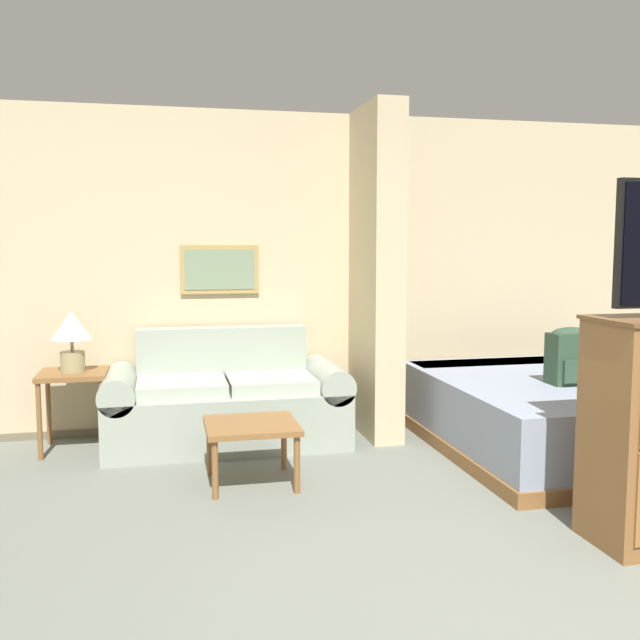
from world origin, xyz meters
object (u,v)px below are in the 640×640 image
object	(u,v)px
bed	(561,413)
couch	(226,402)
table_lamp	(72,333)
backpack	(570,355)
coffee_table	(251,431)

from	to	relation	value
bed	couch	bearing A→B (deg)	164.27
table_lamp	couch	bearing A→B (deg)	-2.91
backpack	couch	bearing A→B (deg)	159.43
couch	backpack	xyz separation A→B (m)	(2.37, -0.89, 0.42)
couch	table_lamp	bearing A→B (deg)	177.09
couch	bed	xyz separation A→B (m)	(2.44, -0.69, -0.05)
coffee_table	table_lamp	distance (m)	1.66
backpack	table_lamp	bearing A→B (deg)	164.81
couch	coffee_table	size ratio (longest dim) A/B	3.16
coffee_table	bed	xyz separation A→B (m)	(2.37, 0.29, -0.07)
table_lamp	coffee_table	bearing A→B (deg)	-40.93
coffee_table	backpack	xyz separation A→B (m)	(2.30, 0.09, 0.40)
coffee_table	bed	distance (m)	2.39
bed	table_lamp	bearing A→B (deg)	168.18
couch	bed	distance (m)	2.54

